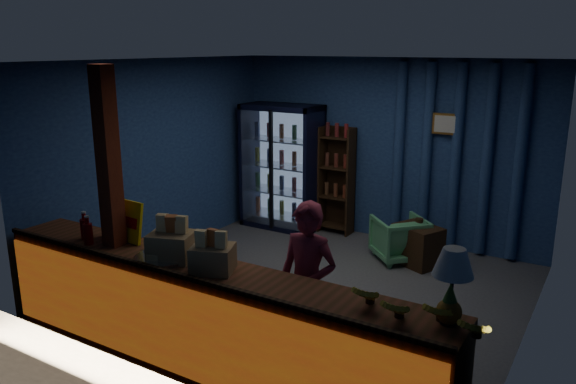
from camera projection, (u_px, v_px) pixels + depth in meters
The scene contains 19 objects.
ground at pixel (311, 290), 6.53m from camera, with size 4.60×4.60×0.00m, color #515154.
room_walls at pixel (313, 157), 6.13m from camera, with size 4.60×4.60×4.60m.
counter at pixel (204, 319), 4.83m from camera, with size 4.40×0.57×0.99m.
support_post at pixel (112, 209), 5.15m from camera, with size 0.16×0.16×2.60m, color maroon.
beverage_cooler at pixel (284, 167), 8.65m from camera, with size 1.20×0.62×1.90m.
bottle_shelf at pixel (337, 181), 8.38m from camera, with size 0.50×0.28×1.60m.
curtain_folds at pixel (456, 158), 7.46m from camera, with size 1.74×0.14×2.50m.
framed_picture at pixel (446, 124), 7.39m from camera, with size 0.36×0.04×0.28m.
shopkeeper at pixel (307, 286), 4.84m from camera, with size 0.54×0.36×1.49m, color maroon.
green_chair at pixel (399, 238), 7.38m from camera, with size 0.62×0.64×0.58m, color #5AB471.
side_table at pixel (418, 245), 7.22m from camera, with size 0.69×0.61×0.62m.
yellow_sign at pixel (124, 220), 5.33m from camera, with size 0.50×0.14×0.40m.
soda_bottles at pixel (86, 230), 5.30m from camera, with size 0.23×0.16×0.27m.
snack_box_left at pixel (172, 244), 4.86m from camera, with size 0.45×0.41×0.39m.
snack_box_centre at pixel (213, 256), 4.60m from camera, with size 0.42×0.38×0.36m.
pastry_tray at pixel (163, 256), 4.89m from camera, with size 0.50×0.50×0.08m.
banana_bunches at pixel (419, 310), 3.77m from camera, with size 1.01×0.29×0.16m.
table_lamp at pixel (453, 265), 3.65m from camera, with size 0.27×0.27×0.53m.
pineapple at pixel (449, 308), 3.71m from camera, with size 0.17×0.17×0.29m.
Camera 1 is at (2.90, -5.28, 2.76)m, focal length 35.00 mm.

